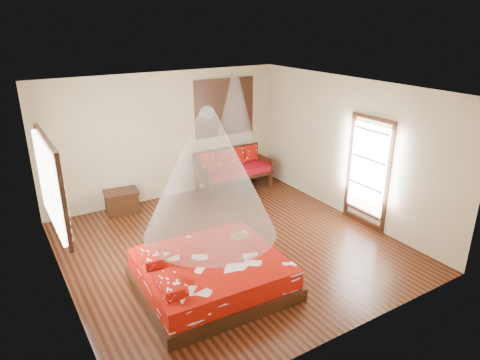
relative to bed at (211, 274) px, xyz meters
name	(u,v)px	position (x,y,z in m)	size (l,w,h in m)	color
room	(229,173)	(0.90, 0.96, 1.15)	(5.54, 5.54, 2.84)	black
bed	(211,274)	(0.00, 0.00, 0.00)	(2.21, 2.01, 0.64)	black
daybed	(233,168)	(2.36, 3.34, 0.27)	(1.75, 0.78, 0.94)	black
storage_chest	(122,201)	(-0.30, 3.41, -0.01)	(0.73, 0.57, 0.47)	black
shutter_panel	(225,107)	(2.36, 3.68, 1.65)	(1.52, 0.06, 1.32)	black
window_left	(53,183)	(-1.81, 1.16, 1.45)	(0.10, 1.74, 1.34)	black
glazed_door	(368,173)	(3.61, 0.36, 0.82)	(0.08, 1.02, 2.16)	black
wine_tray	(239,233)	(0.74, 0.37, 0.31)	(0.29, 0.29, 0.23)	brown
mosquito_net_main	(209,174)	(0.02, 0.00, 1.60)	(1.90, 1.90, 1.80)	silver
mosquito_net_daybed	(235,106)	(2.36, 3.21, 1.75)	(0.86, 0.86, 1.50)	silver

